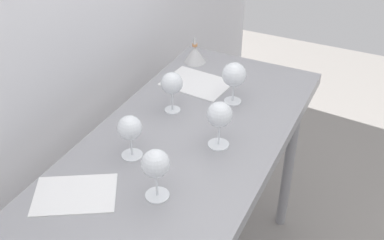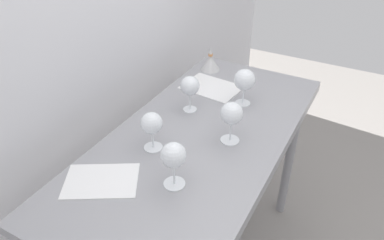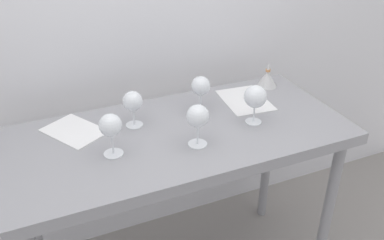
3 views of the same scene
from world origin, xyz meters
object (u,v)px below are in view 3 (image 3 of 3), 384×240
at_px(wine_glass_far_right, 201,87).
at_px(decanter_funnel, 267,78).
at_px(wine_glass_near_left, 111,127).
at_px(wine_glass_near_right, 255,97).
at_px(tasting_sheet_upper, 245,100).
at_px(wine_glass_near_center, 198,117).
at_px(wine_glass_far_left, 133,102).
at_px(tasting_sheet_lower, 74,131).

distance_m(wine_glass_far_right, decanter_funnel, 0.43).
relative_size(wine_glass_near_left, decanter_funnel, 1.33).
height_order(wine_glass_far_right, decanter_funnel, wine_glass_far_right).
height_order(wine_glass_near_right, tasting_sheet_upper, wine_glass_near_right).
xyz_separation_m(wine_glass_near_right, wine_glass_near_center, (-0.29, -0.06, 0.00)).
height_order(wine_glass_near_left, wine_glass_far_right, wine_glass_near_left).
bearing_deg(wine_glass_far_left, decanter_funnel, 8.79).
bearing_deg(tasting_sheet_lower, decanter_funnel, -26.95).
distance_m(wine_glass_near_right, tasting_sheet_lower, 0.76).
relative_size(tasting_sheet_lower, decanter_funnel, 1.96).
xyz_separation_m(wine_glass_near_center, decanter_funnel, (0.54, 0.35, -0.08)).
xyz_separation_m(tasting_sheet_lower, decanter_funnel, (0.96, 0.06, 0.04)).
relative_size(wine_glass_near_right, tasting_sheet_lower, 0.69).
bearing_deg(wine_glass_near_left, wine_glass_near_center, -11.68).
bearing_deg(wine_glass_near_left, tasting_sheet_upper, 15.71).
relative_size(wine_glass_far_left, tasting_sheet_upper, 0.58).
xyz_separation_m(wine_glass_near_left, tasting_sheet_lower, (-0.11, 0.23, -0.12)).
bearing_deg(wine_glass_far_left, wine_glass_near_left, -127.51).
distance_m(wine_glass_far_left, tasting_sheet_lower, 0.27).
bearing_deg(decanter_funnel, tasting_sheet_lower, -176.59).
height_order(wine_glass_near_center, tasting_sheet_upper, wine_glass_near_center).
distance_m(wine_glass_near_right, wine_glass_far_right, 0.25).
distance_m(tasting_sheet_upper, decanter_funnel, 0.21).
bearing_deg(wine_glass_near_center, decanter_funnel, 33.19).
distance_m(wine_glass_near_right, tasting_sheet_upper, 0.24).
bearing_deg(wine_glass_far_left, wine_glass_near_right, -20.49).
xyz_separation_m(wine_glass_far_right, tasting_sheet_upper, (0.23, 0.01, -0.12)).
relative_size(wine_glass_near_right, tasting_sheet_upper, 0.63).
bearing_deg(tasting_sheet_upper, tasting_sheet_lower, -177.67).
bearing_deg(wine_glass_far_right, decanter_funnel, 13.96).
distance_m(wine_glass_far_left, decanter_funnel, 0.73).
bearing_deg(decanter_funnel, wine_glass_near_left, -161.51).
height_order(tasting_sheet_lower, decanter_funnel, decanter_funnel).
relative_size(wine_glass_near_left, wine_glass_near_right, 0.99).
bearing_deg(wine_glass_far_right, wine_glass_near_left, -157.51).
bearing_deg(wine_glass_near_left, tasting_sheet_lower, 115.02).
bearing_deg(wine_glass_near_center, wine_glass_far_left, 127.43).
height_order(wine_glass_far_right, tasting_sheet_lower, wine_glass_far_right).
relative_size(wine_glass_far_right, tasting_sheet_lower, 0.66).
height_order(wine_glass_near_center, decanter_funnel, wine_glass_near_center).
height_order(wine_glass_near_right, tasting_sheet_lower, wine_glass_near_right).
bearing_deg(wine_glass_near_right, tasting_sheet_upper, 70.07).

